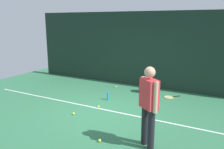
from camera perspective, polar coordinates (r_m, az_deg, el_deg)
ground_plane at (r=6.95m, az=-1.59°, el=-8.72°), size 12.00×12.00×0.00m
back_fence at (r=9.24m, az=7.76°, el=5.97°), size 10.00×0.10×2.92m
court_line at (r=6.98m, az=-1.45°, el=-8.61°), size 9.00×0.05×0.00m
tennis_player at (r=4.78m, az=8.93°, el=-6.76°), size 0.45×0.42×1.70m
tennis_racket at (r=8.29m, az=13.79°, el=-5.38°), size 0.54×0.57×0.03m
backpack at (r=8.66m, az=7.63°, el=-2.94°), size 0.36×0.36×0.44m
tennis_ball_near_player at (r=7.15m, az=-3.31°, el=-7.81°), size 0.07×0.07×0.07m
tennis_ball_by_fence at (r=5.28m, az=-3.04°, el=-15.74°), size 0.07×0.07×0.07m
tennis_ball_mid_court at (r=9.20m, az=0.97°, el=-3.03°), size 0.07×0.07×0.07m
tennis_ball_far_left at (r=6.73m, az=-9.35°, el=-9.36°), size 0.07×0.07×0.07m
water_bottle at (r=7.79m, az=-0.98°, el=-5.27°), size 0.07×0.07×0.26m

